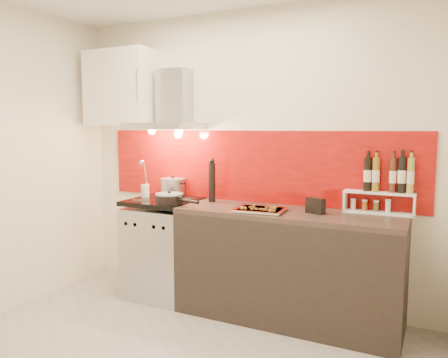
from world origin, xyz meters
The scene contains 13 objects.
back_wall centered at (0.00, 1.40, 1.30)m, with size 3.40×0.02×2.60m, color silver.
backsplash centered at (0.05, 1.39, 1.22)m, with size 3.00×0.02×0.64m, color maroon.
range_stove centered at (-0.70, 1.10, 0.44)m, with size 0.60×0.60×0.91m.
counter centered at (0.50, 1.10, 0.45)m, with size 1.80×0.60×0.90m.
range_hood centered at (-0.70, 1.24, 1.74)m, with size 0.62×0.50×0.61m.
upper_cabinet centered at (-1.25, 1.22, 1.95)m, with size 0.70×0.35×0.72m, color white.
stock_pot centered at (-0.72, 1.30, 1.00)m, with size 0.24×0.24×0.20m.
saute_pan centered at (-0.52, 0.94, 0.95)m, with size 0.46×0.24×0.11m.
utensil_jar centered at (-0.93, 1.13, 1.01)m, with size 0.08×0.12×0.37m.
pepper_mill centered at (-0.26, 1.23, 1.09)m, with size 0.06×0.06×0.40m.
step_shelf centered at (1.19, 1.32, 1.10)m, with size 0.53×0.14×0.45m.
caddy_box centered at (0.72, 1.10, 0.96)m, with size 0.15×0.06×0.13m, color black.
baking_tray centered at (0.30, 0.99, 0.92)m, with size 0.42×0.34×0.03m.
Camera 1 is at (1.57, -2.21, 1.56)m, focal length 35.00 mm.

